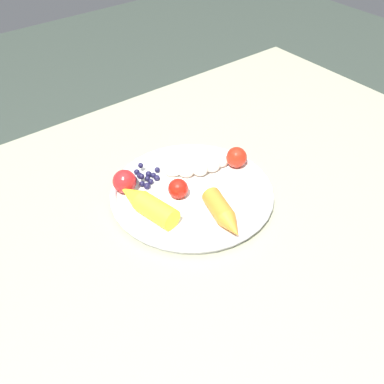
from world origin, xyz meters
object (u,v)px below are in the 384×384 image
at_px(blueberry_pile, 146,177).
at_px(tomato_mid, 125,181).
at_px(dining_table, 209,243).
at_px(carrot_orange, 224,214).
at_px(banana, 199,168).
at_px(tomato_far, 178,189).
at_px(carrot_yellow, 146,204).
at_px(plate, 192,193).
at_px(tomato_near, 236,157).

relative_size(blueberry_pile, tomato_mid, 1.45).
bearing_deg(dining_table, carrot_orange, 72.12).
height_order(dining_table, banana, banana).
relative_size(carrot_orange, tomato_far, 3.12).
bearing_deg(carrot_yellow, carrot_orange, 131.46).
relative_size(plate, carrot_orange, 2.62).
distance_m(carrot_orange, blueberry_pile, 0.17).
distance_m(plate, blueberry_pile, 0.09).
bearing_deg(tomato_far, banana, -157.21).
bearing_deg(carrot_orange, blueberry_pile, -77.22).
distance_m(dining_table, plate, 0.11).
bearing_deg(tomato_near, carrot_orange, 40.28).
height_order(blueberry_pile, tomato_mid, tomato_mid).
distance_m(banana, carrot_orange, 0.13).
relative_size(tomato_near, tomato_far, 1.11).
distance_m(tomato_near, tomato_mid, 0.21).
bearing_deg(dining_table, tomato_far, -48.39).
bearing_deg(banana, tomato_mid, -16.87).
bearing_deg(tomato_near, tomato_mid, -17.99).
bearing_deg(banana, plate, 38.39).
distance_m(dining_table, blueberry_pile, 0.17).
distance_m(blueberry_pile, tomato_near, 0.17).
distance_m(carrot_yellow, tomato_near, 0.20).
bearing_deg(dining_table, tomato_near, -155.41).
relative_size(plate, tomato_mid, 6.88).
distance_m(dining_table, carrot_yellow, 0.17).
relative_size(dining_table, tomato_far, 33.05).
bearing_deg(plate, blueberry_pile, -60.44).
height_order(blueberry_pile, tomato_far, tomato_far).
height_order(carrot_orange, tomato_far, tomato_far).
bearing_deg(carrot_yellow, plate, 176.29).
bearing_deg(dining_table, blueberry_pile, -64.11).
height_order(plate, carrot_yellow, carrot_yellow).
distance_m(carrot_orange, tomato_far, 0.10).
distance_m(blueberry_pile, tomato_mid, 0.05).
bearing_deg(tomato_mid, tomato_far, 132.42).
distance_m(tomato_near, tomato_far, 0.14).
relative_size(blueberry_pile, tomato_near, 1.55).
relative_size(dining_table, carrot_yellow, 9.21).
height_order(banana, blueberry_pile, banana).
distance_m(plate, tomato_far, 0.03).
bearing_deg(dining_table, carrot_yellow, -22.46).
bearing_deg(plate, tomato_far, -11.72).
bearing_deg(banana, carrot_orange, 68.32).
distance_m(blueberry_pile, tomato_far, 0.08).
bearing_deg(carrot_orange, banana, -111.68).
bearing_deg(tomato_far, carrot_orange, 101.64).
bearing_deg(tomato_near, blueberry_pile, -23.75).
xyz_separation_m(tomato_mid, tomato_far, (-0.06, 0.07, -0.00)).
distance_m(carrot_orange, carrot_yellow, 0.13).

